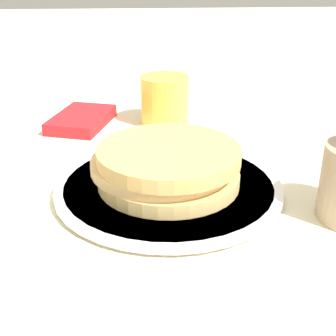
% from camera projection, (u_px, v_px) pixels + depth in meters
% --- Properties ---
extents(ground_plane, '(4.00, 4.00, 0.00)m').
position_uv_depth(ground_plane, '(170.00, 201.00, 0.56)').
color(ground_plane, beige).
extents(plate, '(0.28, 0.28, 0.01)m').
position_uv_depth(plate, '(168.00, 187.00, 0.58)').
color(plate, white).
rests_on(plate, ground_plane).
extents(pancake_stack, '(0.18, 0.18, 0.05)m').
position_uv_depth(pancake_stack, '(167.00, 165.00, 0.57)').
color(pancake_stack, '#D9B86E').
rests_on(pancake_stack, plate).
extents(juice_glass, '(0.08, 0.08, 0.08)m').
position_uv_depth(juice_glass, '(165.00, 100.00, 0.79)').
color(juice_glass, yellow).
rests_on(juice_glass, ground_plane).
extents(napkin, '(0.15, 0.12, 0.02)m').
position_uv_depth(napkin, '(82.00, 120.00, 0.80)').
color(napkin, red).
rests_on(napkin, ground_plane).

